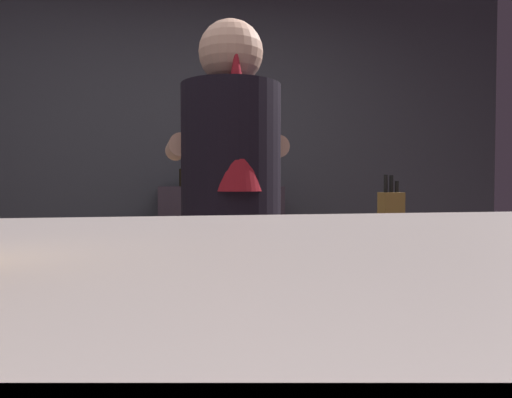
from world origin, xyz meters
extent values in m
cube|color=#494A53|center=(0.00, 2.20, 1.35)|extent=(5.20, 0.10, 2.70)
cube|color=#4E4632|center=(0.35, 0.67, 0.44)|extent=(2.10, 0.60, 0.88)
cube|color=#3D303D|center=(0.25, 1.92, 0.55)|extent=(0.85, 0.36, 1.10)
cube|color=#313630|center=(0.08, 0.22, 0.45)|extent=(0.28, 0.20, 0.90)
cylinder|color=black|center=(0.08, 0.22, 1.18)|extent=(0.34, 0.34, 0.56)
sphere|color=#DAA488|center=(0.08, 0.22, 1.57)|extent=(0.22, 0.22, 0.22)
cone|color=maroon|center=(0.09, 0.12, 1.34)|extent=(0.18, 0.18, 0.47)
cylinder|color=#DAA488|center=(-0.09, 0.38, 1.26)|extent=(0.09, 0.32, 0.08)
cylinder|color=#DAA488|center=(0.25, 0.39, 1.26)|extent=(0.09, 0.32, 0.08)
cube|color=olive|center=(0.89, 0.65, 0.98)|extent=(0.10, 0.08, 0.20)
cylinder|color=black|center=(0.87, 0.65, 1.13)|extent=(0.02, 0.02, 0.08)
cylinder|color=black|center=(0.89, 0.65, 1.12)|extent=(0.02, 0.02, 0.08)
cylinder|color=black|center=(0.92, 0.65, 1.11)|extent=(0.02, 0.02, 0.05)
cylinder|color=#C35531|center=(-0.10, 0.56, 0.91)|extent=(0.18, 0.18, 0.05)
cube|color=silver|center=(0.36, 0.62, 0.89)|extent=(0.24, 0.07, 0.01)
cylinder|color=black|center=(-0.01, 1.89, 1.16)|extent=(0.06, 0.06, 0.12)
cylinder|color=black|center=(-0.01, 1.89, 1.25)|extent=(0.03, 0.03, 0.05)
cylinder|color=red|center=(-0.01, 1.89, 1.28)|extent=(0.03, 0.03, 0.01)
cylinder|color=black|center=(0.15, 1.83, 1.17)|extent=(0.05, 0.05, 0.13)
cylinder|color=black|center=(0.15, 1.83, 1.26)|extent=(0.02, 0.02, 0.05)
cylinder|color=red|center=(0.15, 1.83, 1.29)|extent=(0.03, 0.03, 0.01)
cylinder|color=#B72511|center=(0.30, 1.91, 1.17)|extent=(0.07, 0.07, 0.13)
cylinder|color=#B72511|center=(0.30, 1.91, 1.26)|extent=(0.03, 0.03, 0.05)
cylinder|color=white|center=(0.30, 1.91, 1.30)|extent=(0.04, 0.04, 0.01)
cylinder|color=#CFD085|center=(0.18, 1.92, 1.19)|extent=(0.06, 0.06, 0.17)
cylinder|color=#CFD085|center=(0.18, 1.92, 1.30)|extent=(0.03, 0.03, 0.06)
cylinder|color=#333333|center=(0.18, 1.92, 1.34)|extent=(0.03, 0.03, 0.01)
camera|label=1|loc=(-0.15, -1.39, 1.13)|focal=33.39mm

